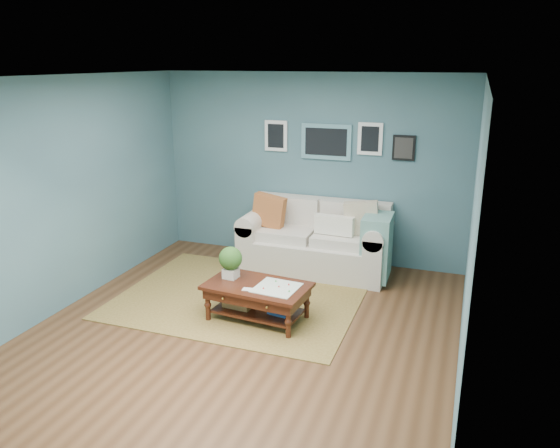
% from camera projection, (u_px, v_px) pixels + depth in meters
% --- Properties ---
extents(room_shell, '(5.00, 5.02, 2.70)m').
position_uv_depth(room_shell, '(245.00, 210.00, 5.67)').
color(room_shell, brown).
rests_on(room_shell, ground).
extents(area_rug, '(2.93, 2.34, 0.01)m').
position_uv_depth(area_rug, '(240.00, 297.00, 6.83)').
color(area_rug, brown).
rests_on(area_rug, ground).
extents(loveseat, '(2.09, 0.95, 1.07)m').
position_uv_depth(loveseat, '(322.00, 240.00, 7.62)').
color(loveseat, silver).
rests_on(loveseat, ground).
extents(coffee_table, '(1.21, 0.77, 0.81)m').
position_uv_depth(coffee_table, '(253.00, 289.00, 6.19)').
color(coffee_table, black).
rests_on(coffee_table, ground).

